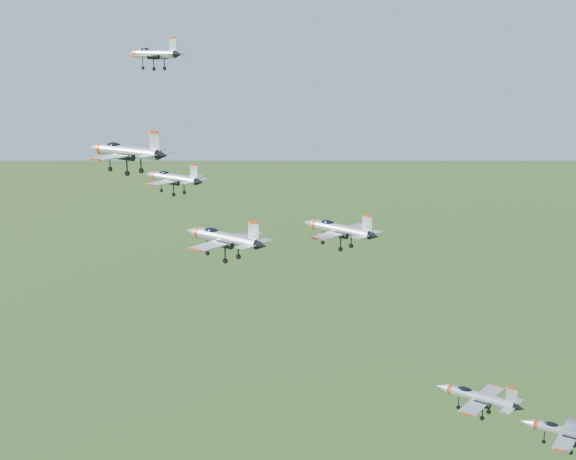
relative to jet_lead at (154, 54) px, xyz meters
The scene contains 7 objects.
jet_lead is the anchor object (origin of this frame).
jet_left_high 27.14m from the jet_lead, 43.09° to the right, with size 11.40×9.47×3.05m.
jet_right_high 32.51m from the jet_lead, 55.88° to the right, with size 13.78×11.34×3.69m.
jet_left_low 42.21m from the jet_lead, ahead, with size 13.82×11.58×3.70m.
jet_right_low 45.89m from the jet_lead, 37.98° to the right, with size 13.02×10.82×3.48m.
jet_trail 73.89m from the jet_lead, 15.10° to the right, with size 10.71×8.85×2.86m.
jet_extra 82.50m from the jet_lead, ahead, with size 11.37×9.35×3.05m.
Camera 1 is at (62.61, -88.05, 152.84)m, focal length 50.00 mm.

